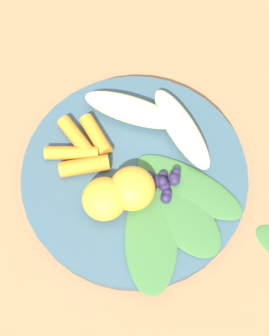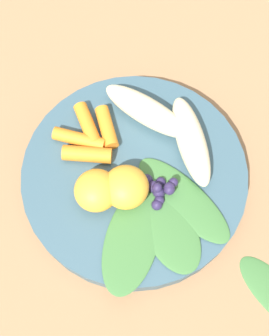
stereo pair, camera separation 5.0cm
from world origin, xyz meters
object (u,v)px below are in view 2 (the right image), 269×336
(bowl, at_px, (134,176))
(orange_segment_near, at_px, (126,187))
(banana_peeled_left, at_px, (147,111))
(banana_peeled_right, at_px, (191,140))

(bowl, bearing_deg, orange_segment_near, 115.93)
(bowl, xyz_separation_m, orange_segment_near, (-0.01, 0.03, 0.03))
(banana_peeled_left, relative_size, orange_segment_near, 2.29)
(bowl, height_order, banana_peeled_right, banana_peeled_right)
(banana_peeled_left, xyz_separation_m, banana_peeled_right, (-0.07, -0.01, 0.00))
(banana_peeled_left, bearing_deg, bowl, 112.87)
(banana_peeled_left, relative_size, banana_peeled_right, 1.00)
(orange_segment_near, bearing_deg, banana_peeled_left, -58.17)
(banana_peeled_right, relative_size, orange_segment_near, 2.29)
(orange_segment_near, bearing_deg, bowl, -64.07)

